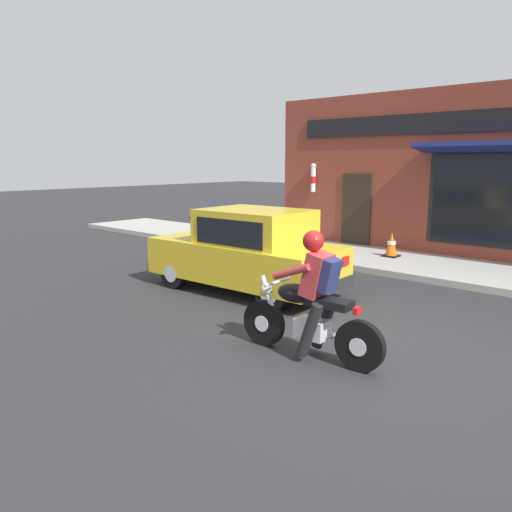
{
  "coord_description": "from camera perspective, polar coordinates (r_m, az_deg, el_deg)",
  "views": [
    {
      "loc": [
        -5.61,
        -2.98,
        2.43
      ],
      "look_at": [
        0.21,
        2.21,
        0.95
      ],
      "focal_mm": 35.0,
      "sensor_mm": 36.0,
      "label": 1
    }
  ],
  "objects": [
    {
      "name": "ground_plane",
      "position": [
        6.81,
        13.06,
        -10.47
      ],
      "size": [
        80.0,
        80.0,
        0.0
      ],
      "primitive_type": "plane",
      "color": "#2B2B2D"
    },
    {
      "name": "traffic_cone",
      "position": [
        12.6,
        15.23,
        1.25
      ],
      "size": [
        0.36,
        0.36,
        0.6
      ],
      "color": "black",
      "rests_on": "sidewalk_curb"
    },
    {
      "name": "storefront_building",
      "position": [
        13.07,
        24.34,
        8.4
      ],
      "size": [
        1.25,
        11.38,
        4.2
      ],
      "color": "brown",
      "rests_on": "ground"
    },
    {
      "name": "car_hatchback",
      "position": [
        9.35,
        -0.99,
        0.49
      ],
      "size": [
        1.79,
        3.84,
        1.57
      ],
      "color": "black",
      "rests_on": "ground"
    },
    {
      "name": "motorcycle_with_rider",
      "position": [
        6.24,
        6.27,
        -5.66
      ],
      "size": [
        0.58,
        2.02,
        1.62
      ],
      "color": "black",
      "rests_on": "ground"
    },
    {
      "name": "sidewalk_curb",
      "position": [
        12.67,
        12.79,
        -0.25
      ],
      "size": [
        2.6,
        22.0,
        0.14
      ],
      "primitive_type": "cube",
      "color": "#ADAAA3",
      "rests_on": "ground"
    }
  ]
}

